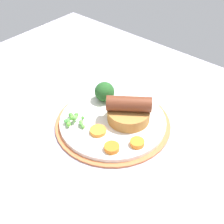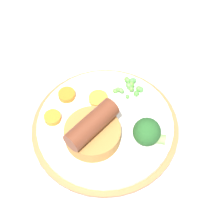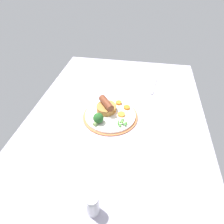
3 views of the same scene
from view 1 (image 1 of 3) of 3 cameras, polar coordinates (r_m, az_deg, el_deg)
The scene contains 8 objects.
dining_table at distance 65.76cm, azimuth 1.19°, elevation -5.82°, with size 110.00×80.00×3.00cm, color #9E99AD.
dinner_plate at distance 67.52cm, azimuth 0.15°, elevation -1.90°, with size 24.89×24.89×1.40cm.
sausage_pudding at distance 65.73cm, azimuth 3.06°, elevation 0.14°, with size 9.39×9.10×5.79cm.
pea_pile at distance 66.04cm, azimuth -7.09°, elevation -1.37°, with size 5.37×4.41×1.89cm.
broccoli_floret_near at distance 71.15cm, azimuth -1.41°, elevation 3.73°, with size 5.51×4.53×4.53cm.
carrot_slice_0 at distance 63.81cm, azimuth -2.58°, elevation -3.45°, with size 3.35×3.35×0.82cm, color orange.
carrot_slice_1 at distance 61.45cm, azimuth 4.70°, elevation -5.58°, with size 2.85×2.85×0.99cm, color orange.
carrot_slice_2 at distance 60.29cm, azimuth -0.04°, elevation -6.53°, with size 2.99×2.99×0.99cm, color orange.
Camera 1 is at (28.86, -35.71, 48.58)cm, focal length 50.00 mm.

